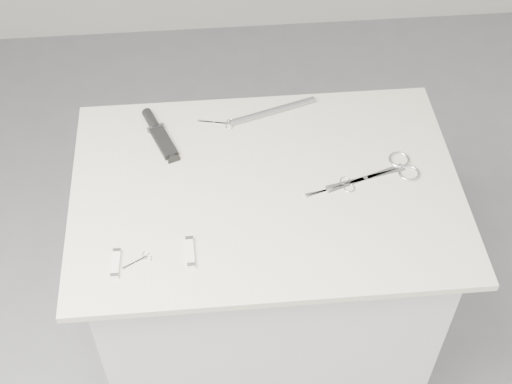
{
  "coord_description": "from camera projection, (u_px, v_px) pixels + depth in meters",
  "views": [
    {
      "loc": [
        -0.13,
        -1.22,
        2.27
      ],
      "look_at": [
        -0.03,
        -0.02,
        0.92
      ],
      "focal_mm": 50.0,
      "sensor_mm": 36.0,
      "label": 1
    }
  ],
  "objects": [
    {
      "name": "embroidery_scissors_a",
      "position": [
        338.0,
        187.0,
        1.82
      ],
      "size": [
        0.13,
        0.06,
        0.0
      ],
      "rotation": [
        0.0,
        0.0,
        0.25
      ],
      "color": "silver",
      "rests_on": "display_board"
    },
    {
      "name": "pocket_knife_b",
      "position": [
        190.0,
        252.0,
        1.68
      ],
      "size": [
        0.02,
        0.09,
        0.01
      ],
      "rotation": [
        0.0,
        0.0,
        1.6
      ],
      "color": "silver",
      "rests_on": "display_board"
    },
    {
      "name": "large_shears",
      "position": [
        390.0,
        171.0,
        1.86
      ],
      "size": [
        0.26,
        0.13,
        0.01
      ],
      "rotation": [
        0.0,
        0.0,
        0.29
      ],
      "color": "silver",
      "rests_on": "display_board"
    },
    {
      "name": "tiny_scissors",
      "position": [
        140.0,
        260.0,
        1.67
      ],
      "size": [
        0.07,
        0.05,
        0.0
      ],
      "rotation": [
        0.0,
        0.0,
        0.51
      ],
      "color": "silver",
      "rests_on": "display_board"
    },
    {
      "name": "plinth",
      "position": [
        265.0,
        290.0,
        2.18
      ],
      "size": [
        0.9,
        0.6,
        0.9
      ],
      "primitive_type": "cube",
      "color": "silver",
      "rests_on": "ground"
    },
    {
      "name": "embroidery_scissors_b",
      "position": [
        222.0,
        123.0,
        1.98
      ],
      "size": [
        0.1,
        0.05,
        0.0
      ],
      "rotation": [
        0.0,
        0.0,
        -0.22
      ],
      "color": "silver",
      "rests_on": "display_board"
    },
    {
      "name": "metal_rail",
      "position": [
        273.0,
        111.0,
        2.01
      ],
      "size": [
        0.25,
        0.1,
        0.02
      ],
      "primitive_type": "cylinder",
      "rotation": [
        0.0,
        1.57,
        0.31
      ],
      "color": "gray",
      "rests_on": "display_board"
    },
    {
      "name": "display_board",
      "position": [
        266.0,
        189.0,
        1.83
      ],
      "size": [
        1.0,
        0.7,
        0.02
      ],
      "primitive_type": "cube",
      "color": "beige",
      "rests_on": "plinth"
    },
    {
      "name": "sheathed_knife",
      "position": [
        158.0,
        132.0,
        1.95
      ],
      "size": [
        0.1,
        0.19,
        0.03
      ],
      "rotation": [
        0.0,
        0.0,
        1.94
      ],
      "color": "black",
      "rests_on": "display_board"
    },
    {
      "name": "ground",
      "position": [
        264.0,
        362.0,
        2.52
      ],
      "size": [
        4.0,
        4.0,
        0.01
      ],
      "primitive_type": "cube",
      "color": "gray",
      "rests_on": "ground"
    },
    {
      "name": "pocket_knife_a",
      "position": [
        116.0,
        263.0,
        1.66
      ],
      "size": [
        0.02,
        0.08,
        0.01
      ],
      "rotation": [
        0.0,
        0.0,
        1.53
      ],
      "color": "silver",
      "rests_on": "display_board"
    }
  ]
}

